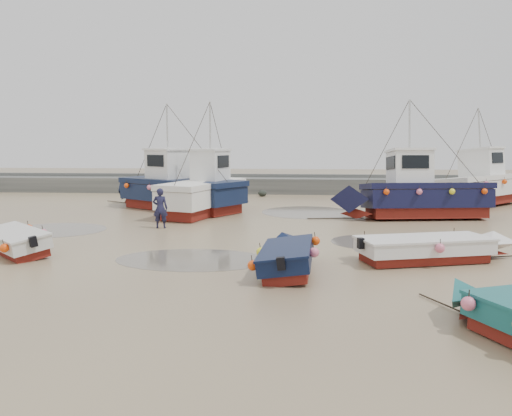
# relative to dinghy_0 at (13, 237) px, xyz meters

# --- Properties ---
(ground) EXTENTS (120.00, 120.00, 0.00)m
(ground) POSITION_rel_dinghy_0_xyz_m (8.66, 0.35, -0.55)
(ground) COLOR tan
(ground) RESTS_ON ground
(seawall) EXTENTS (60.00, 4.92, 1.50)m
(seawall) POSITION_rel_dinghy_0_xyz_m (8.71, 22.34, 0.08)
(seawall) COLOR slate
(seawall) RESTS_ON ground
(puddle_a) EXTENTS (5.33, 5.33, 0.01)m
(puddle_a) POSITION_rel_dinghy_0_xyz_m (6.78, -0.67, -0.54)
(puddle_a) COLOR #615A4E
(puddle_a) RESTS_ON ground
(puddle_b) EXTENTS (3.08, 3.08, 0.01)m
(puddle_b) POSITION_rel_dinghy_0_xyz_m (13.23, 2.91, -0.54)
(puddle_b) COLOR #615A4E
(puddle_b) RESTS_ON ground
(puddle_c) EXTENTS (4.60, 4.60, 0.01)m
(puddle_c) POSITION_rel_dinghy_0_xyz_m (-0.71, 4.60, -0.54)
(puddle_c) COLOR #615A4E
(puddle_c) RESTS_ON ground
(puddle_d) EXTENTS (5.39, 5.39, 0.01)m
(puddle_d) POSITION_rel_dinghy_0_xyz_m (10.98, 11.49, -0.54)
(puddle_d) COLOR #615A4E
(puddle_d) RESTS_ON ground
(dinghy_0) EXTENTS (4.87, 4.42, 1.43)m
(dinghy_0) POSITION_rel_dinghy_0_xyz_m (0.00, 0.00, 0.00)
(dinghy_0) COLOR maroon
(dinghy_0) RESTS_ON ground
(dinghy_1) EXTENTS (2.16, 5.71, 1.43)m
(dinghy_1) POSITION_rel_dinghy_0_xyz_m (10.11, -1.80, 0.01)
(dinghy_1) COLOR maroon
(dinghy_1) RESTS_ON ground
(dinghy_3) EXTENTS (6.69, 3.03, 1.43)m
(dinghy_3) POSITION_rel_dinghy_0_xyz_m (14.92, -0.24, -0.01)
(dinghy_3) COLOR maroon
(dinghy_3) RESTS_ON ground
(cabin_boat_0) EXTENTS (10.18, 7.36, 6.22)m
(cabin_boat_0) POSITION_rel_dinghy_0_xyz_m (2.96, 12.08, 0.76)
(cabin_boat_0) COLOR maroon
(cabin_boat_0) RESTS_ON ground
(cabin_boat_1) EXTENTS (4.56, 9.73, 6.22)m
(cabin_boat_1) POSITION_rel_dinghy_0_xyz_m (5.30, 10.70, 0.80)
(cabin_boat_1) COLOR maroon
(cabin_boat_1) RESTS_ON ground
(cabin_boat_2) EXTENTS (9.62, 3.42, 6.22)m
(cabin_boat_2) POSITION_rel_dinghy_0_xyz_m (16.49, 9.47, 0.81)
(cabin_boat_2) COLOR maroon
(cabin_boat_2) RESTS_ON ground
(cabin_boat_3) EXTENTS (8.66, 8.32, 6.22)m
(cabin_boat_3) POSITION_rel_dinghy_0_xyz_m (22.14, 15.91, 0.78)
(cabin_boat_3) COLOR maroon
(cabin_boat_3) RESTS_ON ground
(person) EXTENTS (0.73, 0.53, 1.88)m
(person) POSITION_rel_dinghy_0_xyz_m (3.96, 5.49, -0.55)
(person) COLOR #1B1B37
(person) RESTS_ON ground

